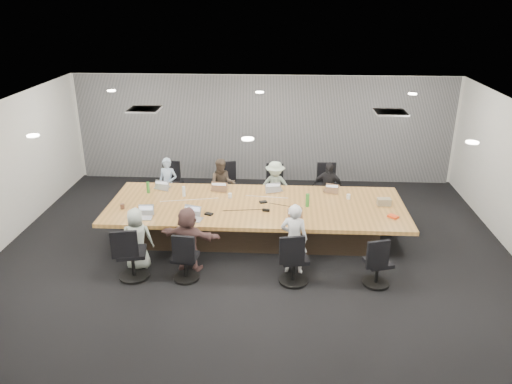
# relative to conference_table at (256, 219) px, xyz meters

# --- Properties ---
(floor) EXTENTS (10.00, 8.00, 0.00)m
(floor) POSITION_rel_conference_table_xyz_m (0.00, -0.50, -0.40)
(floor) COLOR black
(floor) RESTS_ON ground
(ceiling) EXTENTS (10.00, 8.00, 0.00)m
(ceiling) POSITION_rel_conference_table_xyz_m (0.00, -0.50, 2.40)
(ceiling) COLOR white
(ceiling) RESTS_ON wall_back
(wall_back) EXTENTS (10.00, 0.00, 2.80)m
(wall_back) POSITION_rel_conference_table_xyz_m (0.00, 3.50, 1.00)
(wall_back) COLOR beige
(wall_back) RESTS_ON ground
(wall_front) EXTENTS (10.00, 0.00, 2.80)m
(wall_front) POSITION_rel_conference_table_xyz_m (0.00, -4.50, 1.00)
(wall_front) COLOR beige
(wall_front) RESTS_ON ground
(curtain) EXTENTS (9.80, 0.04, 2.80)m
(curtain) POSITION_rel_conference_table_xyz_m (0.00, 3.42, 1.00)
(curtain) COLOR slate
(curtain) RESTS_ON ground
(conference_table) EXTENTS (6.00, 2.20, 0.74)m
(conference_table) POSITION_rel_conference_table_xyz_m (0.00, 0.00, 0.00)
(conference_table) COLOR #372A1E
(conference_table) RESTS_ON ground
(chair_0) EXTENTS (0.59, 0.59, 0.78)m
(chair_0) POSITION_rel_conference_table_xyz_m (-2.12, 1.70, -0.01)
(chair_0) COLOR black
(chair_0) RESTS_ON ground
(chair_1) EXTENTS (0.64, 0.64, 0.79)m
(chair_1) POSITION_rel_conference_table_xyz_m (-0.85, 1.70, -0.01)
(chair_1) COLOR black
(chair_1) RESTS_ON ground
(chair_2) EXTENTS (0.55, 0.55, 0.75)m
(chair_2) POSITION_rel_conference_table_xyz_m (0.36, 1.70, -0.03)
(chair_2) COLOR black
(chair_2) RESTS_ON ground
(chair_3) EXTENTS (0.56, 0.56, 0.82)m
(chair_3) POSITION_rel_conference_table_xyz_m (1.55, 1.70, 0.01)
(chair_3) COLOR black
(chair_3) RESTS_ON ground
(chair_4) EXTENTS (0.67, 0.67, 0.84)m
(chair_4) POSITION_rel_conference_table_xyz_m (-2.10, -1.70, 0.02)
(chair_4) COLOR black
(chair_4) RESTS_ON ground
(chair_5) EXTENTS (0.55, 0.55, 0.73)m
(chair_5) POSITION_rel_conference_table_xyz_m (-1.15, -1.70, -0.04)
(chair_5) COLOR black
(chair_5) RESTS_ON ground
(chair_6) EXTENTS (0.63, 0.63, 0.80)m
(chair_6) POSITION_rel_conference_table_xyz_m (0.75, -1.70, -0.00)
(chair_6) COLOR black
(chair_6) RESTS_ON ground
(chair_7) EXTENTS (0.61, 0.61, 0.73)m
(chair_7) POSITION_rel_conference_table_xyz_m (2.19, -1.70, -0.04)
(chair_7) COLOR black
(chair_7) RESTS_ON ground
(person_0) EXTENTS (0.49, 0.36, 1.24)m
(person_0) POSITION_rel_conference_table_xyz_m (-2.12, 1.35, 0.22)
(person_0) COLOR #99B0CF
(person_0) RESTS_ON ground
(laptop_0) EXTENTS (0.36, 0.29, 0.02)m
(laptop_0) POSITION_rel_conference_table_xyz_m (-2.12, 0.80, 0.35)
(laptop_0) COLOR #B2B2B7
(laptop_0) RESTS_ON conference_table
(person_1) EXTENTS (0.66, 0.55, 1.24)m
(person_1) POSITION_rel_conference_table_xyz_m (-0.85, 1.35, 0.22)
(person_1) COLOR #473A2F
(person_1) RESTS_ON ground
(laptop_1) EXTENTS (0.37, 0.28, 0.02)m
(laptop_1) POSITION_rel_conference_table_xyz_m (-0.85, 0.80, 0.35)
(laptop_1) COLOR #8C6647
(laptop_1) RESTS_ON conference_table
(person_2) EXTENTS (0.83, 0.54, 1.21)m
(person_2) POSITION_rel_conference_table_xyz_m (0.36, 1.35, 0.20)
(person_2) COLOR #A3B7A2
(person_2) RESTS_ON ground
(laptop_2) EXTENTS (0.37, 0.29, 0.02)m
(laptop_2) POSITION_rel_conference_table_xyz_m (0.36, 0.80, 0.35)
(laptop_2) COLOR #B2B2B7
(laptop_2) RESTS_ON conference_table
(person_3) EXTENTS (0.76, 0.44, 1.22)m
(person_3) POSITION_rel_conference_table_xyz_m (1.55, 1.35, 0.21)
(person_3) COLOR black
(person_3) RESTS_ON ground
(laptop_3) EXTENTS (0.32, 0.25, 0.02)m
(laptop_3) POSITION_rel_conference_table_xyz_m (1.55, 0.80, 0.35)
(laptop_3) COLOR #8C6647
(laptop_3) RESTS_ON conference_table
(person_4) EXTENTS (0.62, 0.44, 1.18)m
(person_4) POSITION_rel_conference_table_xyz_m (-2.10, -1.35, 0.19)
(person_4) COLOR #A4B0A5
(person_4) RESTS_ON ground
(laptop_4) EXTENTS (0.31, 0.22, 0.02)m
(laptop_4) POSITION_rel_conference_table_xyz_m (-2.10, -0.80, 0.35)
(laptop_4) COLOR #B2B2B7
(laptop_4) RESTS_ON conference_table
(person_5) EXTENTS (1.19, 0.57, 1.23)m
(person_5) POSITION_rel_conference_table_xyz_m (-1.15, -1.35, 0.21)
(person_5) COLOR brown
(person_5) RESTS_ON ground
(laptop_5) EXTENTS (0.38, 0.30, 0.02)m
(laptop_5) POSITION_rel_conference_table_xyz_m (-1.15, -0.80, 0.35)
(laptop_5) COLOR #B2B2B7
(laptop_5) RESTS_ON conference_table
(person_6) EXTENTS (0.54, 0.40, 1.34)m
(person_6) POSITION_rel_conference_table_xyz_m (0.75, -1.35, 0.27)
(person_6) COLOR silver
(person_6) RESTS_ON ground
(laptop_6) EXTENTS (0.32, 0.24, 0.02)m
(laptop_6) POSITION_rel_conference_table_xyz_m (0.75, -0.80, 0.35)
(laptop_6) COLOR #8C6647
(laptop_6) RESTS_ON conference_table
(bottle_green_left) EXTENTS (0.08, 0.08, 0.25)m
(bottle_green_left) POSITION_rel_conference_table_xyz_m (-2.35, 0.50, 0.46)
(bottle_green_left) COLOR #317F2D
(bottle_green_left) RESTS_ON conference_table
(bottle_green_right) EXTENTS (0.09, 0.09, 0.27)m
(bottle_green_right) POSITION_rel_conference_table_xyz_m (1.03, -0.05, 0.47)
(bottle_green_right) COLOR #317F2D
(bottle_green_right) RESTS_ON conference_table
(bottle_clear) EXTENTS (0.09, 0.09, 0.22)m
(bottle_clear) POSITION_rel_conference_table_xyz_m (-1.55, 0.35, 0.45)
(bottle_clear) COLOR silver
(bottle_clear) RESTS_ON conference_table
(cup_white_far) EXTENTS (0.08, 0.08, 0.10)m
(cup_white_far) POSITION_rel_conference_table_xyz_m (-0.57, 0.32, 0.39)
(cup_white_far) COLOR white
(cup_white_far) RESTS_ON conference_table
(cup_white_near) EXTENTS (0.10, 0.10, 0.10)m
(cup_white_near) POSITION_rel_conference_table_xyz_m (1.90, 0.39, 0.39)
(cup_white_near) COLOR white
(cup_white_near) RESTS_ON conference_table
(mug_brown) EXTENTS (0.09, 0.09, 0.10)m
(mug_brown) POSITION_rel_conference_table_xyz_m (-2.65, -0.37, 0.39)
(mug_brown) COLOR brown
(mug_brown) RESTS_ON conference_table
(mic_left) EXTENTS (0.18, 0.15, 0.03)m
(mic_left) POSITION_rel_conference_table_xyz_m (-0.89, -0.55, 0.35)
(mic_left) COLOR black
(mic_left) RESTS_ON conference_table
(mic_right) EXTENTS (0.18, 0.15, 0.03)m
(mic_right) POSITION_rel_conference_table_xyz_m (0.14, 0.10, 0.35)
(mic_right) COLOR black
(mic_right) RESTS_ON conference_table
(stapler) EXTENTS (0.15, 0.06, 0.05)m
(stapler) POSITION_rel_conference_table_xyz_m (0.21, -0.34, 0.37)
(stapler) COLOR black
(stapler) RESTS_ON conference_table
(canvas_bag) EXTENTS (0.27, 0.18, 0.14)m
(canvas_bag) POSITION_rel_conference_table_xyz_m (2.58, 0.10, 0.41)
(canvas_bag) COLOR gray
(canvas_bag) RESTS_ON conference_table
(snack_packet) EXTENTS (0.22, 0.22, 0.04)m
(snack_packet) POSITION_rel_conference_table_xyz_m (2.65, -0.49, 0.36)
(snack_packet) COLOR red
(snack_packet) RESTS_ON conference_table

